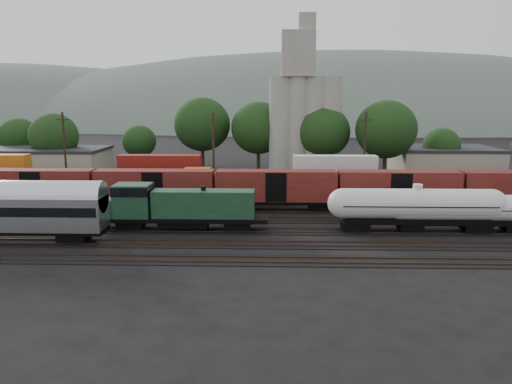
{
  "coord_description": "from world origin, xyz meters",
  "views": [
    {
      "loc": [
        -2.82,
        -57.1,
        14.09
      ],
      "look_at": [
        -4.59,
        2.0,
        3.0
      ],
      "focal_mm": 35.0,
      "sensor_mm": 36.0,
      "label": 1
    }
  ],
  "objects_px": {
    "orange_locomotive": "(230,184)",
    "grain_silo": "(304,114)",
    "green_locomotive": "(174,206)",
    "tank_car_a": "(417,206)"
  },
  "relations": [
    {
      "from": "green_locomotive",
      "to": "grain_silo",
      "type": "distance_m",
      "value": 45.0
    },
    {
      "from": "green_locomotive",
      "to": "grain_silo",
      "type": "bearing_deg",
      "value": 68.13
    },
    {
      "from": "green_locomotive",
      "to": "orange_locomotive",
      "type": "relative_size",
      "value": 1.02
    },
    {
      "from": "orange_locomotive",
      "to": "grain_silo",
      "type": "relative_size",
      "value": 0.61
    },
    {
      "from": "tank_car_a",
      "to": "orange_locomotive",
      "type": "height_order",
      "value": "tank_car_a"
    },
    {
      "from": "green_locomotive",
      "to": "tank_car_a",
      "type": "distance_m",
      "value": 25.83
    },
    {
      "from": "orange_locomotive",
      "to": "grain_silo",
      "type": "distance_m",
      "value": 29.83
    },
    {
      "from": "orange_locomotive",
      "to": "grain_silo",
      "type": "bearing_deg",
      "value": 65.7
    },
    {
      "from": "green_locomotive",
      "to": "tank_car_a",
      "type": "bearing_deg",
      "value": 0.0
    },
    {
      "from": "orange_locomotive",
      "to": "tank_car_a",
      "type": "bearing_deg",
      "value": -35.4
    }
  ]
}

